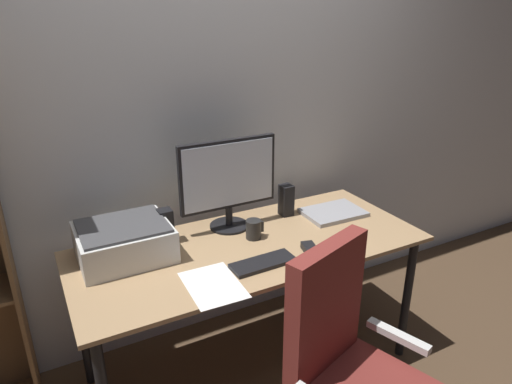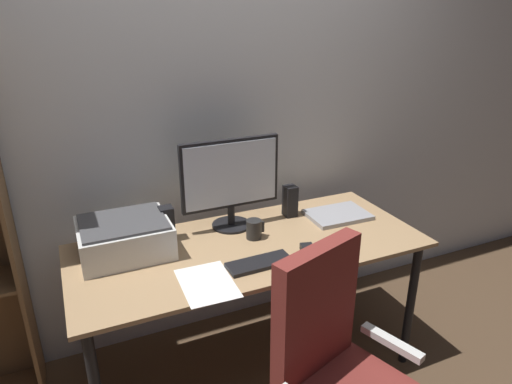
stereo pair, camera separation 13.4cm
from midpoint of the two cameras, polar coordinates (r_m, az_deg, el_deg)
name	(u,v)px [view 2 (the right image)]	position (r m, az deg, el deg)	size (l,w,h in m)	color
ground_plane	(251,366)	(2.62, 0.88, -20.88)	(12.00, 12.00, 0.00)	#4C3826
back_wall	(210,107)	(2.46, -4.24, 10.56)	(6.40, 0.10, 2.60)	silver
desk	(250,259)	(2.23, 0.98, -8.34)	(1.67, 0.72, 0.74)	tan
monitor	(231,178)	(2.26, -1.49, 1.68)	(0.51, 0.20, 0.46)	black
keyboard	(259,263)	(2.02, 2.36, -8.89)	(0.29, 0.11, 0.02)	black
mouse	(308,250)	(2.12, 8.34, -7.23)	(0.06, 0.10, 0.03)	black
coffee_mug	(254,229)	(2.22, 1.49, -4.68)	(0.09, 0.07, 0.09)	black
laptop	(338,215)	(2.51, 11.67, -2.82)	(0.32, 0.23, 0.02)	#99999E
speaker_left	(167,223)	(2.22, -9.36, -3.91)	(0.06, 0.07, 0.17)	black
speaker_right	(290,201)	(2.45, 5.83, -1.14)	(0.06, 0.07, 0.17)	black
printer	(125,237)	(2.14, -14.35, -5.48)	(0.40, 0.34, 0.16)	silver
paper_sheet	(207,283)	(1.90, -4.09, -11.31)	(0.21, 0.30, 0.00)	white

